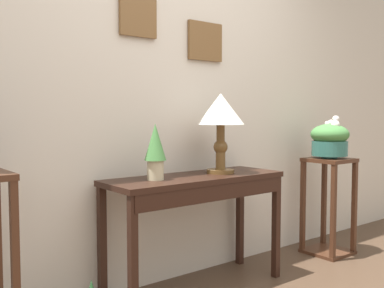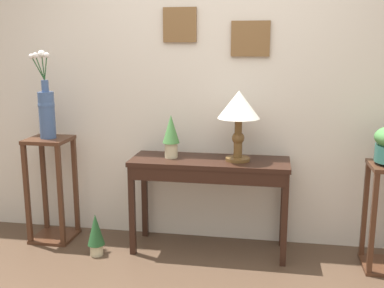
# 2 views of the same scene
# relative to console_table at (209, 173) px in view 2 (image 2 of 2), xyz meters

# --- Properties ---
(back_wall_with_art) EXTENTS (9.00, 0.13, 2.80)m
(back_wall_with_art) POSITION_rel_console_table_xyz_m (-0.04, 0.33, 0.75)
(back_wall_with_art) COLOR beige
(back_wall_with_art) RESTS_ON ground
(console_table) EXTENTS (1.23, 0.43, 0.76)m
(console_table) POSITION_rel_console_table_xyz_m (0.00, 0.00, 0.00)
(console_table) COLOR black
(console_table) RESTS_ON ground
(table_lamp) EXTENTS (0.32, 0.32, 0.54)m
(table_lamp) POSITION_rel_console_table_xyz_m (0.22, 0.02, 0.50)
(table_lamp) COLOR brown
(table_lamp) RESTS_ON console_table
(potted_plant_on_console) EXTENTS (0.13, 0.13, 0.34)m
(potted_plant_on_console) POSITION_rel_console_table_xyz_m (-0.31, 0.03, 0.30)
(potted_plant_on_console) COLOR beige
(potted_plant_on_console) RESTS_ON console_table
(pedestal_stand_left) EXTENTS (0.34, 0.34, 0.88)m
(pedestal_stand_left) POSITION_rel_console_table_xyz_m (-1.34, 0.02, -0.21)
(pedestal_stand_left) COLOR #472819
(pedestal_stand_left) RESTS_ON ground
(flower_vase_tall_left) EXTENTS (0.17, 0.14, 0.71)m
(flower_vase_tall_left) POSITION_rel_console_table_xyz_m (-1.34, 0.02, 0.47)
(flower_vase_tall_left) COLOR #3D5684
(flower_vase_tall_left) RESTS_ON pedestal_stand_left
(potted_plant_floor) EXTENTS (0.13, 0.13, 0.34)m
(potted_plant_floor) POSITION_rel_console_table_xyz_m (-0.86, -0.23, -0.46)
(potted_plant_floor) COLOR beige
(potted_plant_floor) RESTS_ON ground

